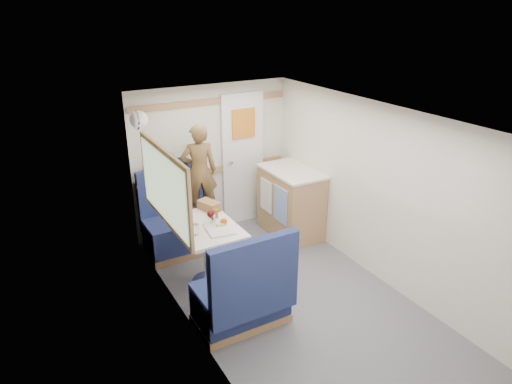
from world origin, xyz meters
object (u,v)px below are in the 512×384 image
bench_far (180,228)px  beer_glass (215,213)px  tray (220,229)px  tumbler_right (212,218)px  dinette_table (206,238)px  galley_counter (291,202)px  bread_loaf (209,206)px  pepper_grinder (211,215)px  wine_glass (210,215)px  tumbler_left (195,230)px  tumbler_mid (189,209)px  person (199,171)px  bench_near (244,299)px  orange_fruit (224,221)px  cheese_block (220,224)px  dome_light (139,120)px  duffel_bag (169,170)px

bench_far → beer_glass: size_ratio=10.45×
tray → tumbler_right: size_ratio=3.19×
dinette_table → galley_counter: (1.47, 0.55, -0.10)m
bread_loaf → pepper_grinder: bearing=-108.7°
wine_glass → tumbler_left: 0.27m
dinette_table → tumbler_right: (0.08, 0.02, 0.21)m
tray → tumbler_left: 0.27m
dinette_table → tumbler_mid: 0.43m
tray → tumbler_left: bearing=177.0°
bench_far → pepper_grinder: 0.89m
person → bench_near: bearing=95.6°
bench_near → bread_loaf: bearing=81.0°
bench_near → pepper_grinder: size_ratio=11.89×
orange_fruit → wine_glass: (-0.11, 0.09, 0.07)m
tumbler_left → person: bearing=64.2°
beer_glass → tray: bearing=-106.4°
galley_counter → bread_loaf: galley_counter is taller
bench_far → cheese_block: bearing=-83.0°
beer_glass → bench_near: bearing=-99.9°
dinette_table → bench_near: (-0.00, -0.86, -0.27)m
person → tray: person is taller
pepper_grinder → bread_loaf: bread_loaf is taller
galley_counter → tray: bearing=-152.7°
beer_glass → dome_light: bearing=127.8°
duffel_bag → pepper_grinder: 1.04m
cheese_block → pepper_grinder: 0.24m
dinette_table → beer_glass: (0.17, 0.12, 0.20)m
galley_counter → tumbler_left: galley_counter is taller
galley_counter → cheese_block: 1.53m
dinette_table → wine_glass: (0.05, -0.03, 0.28)m
bench_far → tumbler_right: (0.08, -0.85, 0.48)m
duffel_bag → bread_loaf: bearing=-65.8°
dome_light → tumbler_mid: 1.14m
bench_near → orange_fruit: bench_near is taller
cheese_block → tumbler_right: bearing=104.9°
dinette_table → bench_near: 0.90m
duffel_bag → tumbler_left: (-0.17, -1.27, -0.23)m
galley_counter → person: size_ratio=0.77×
duffel_bag → tumbler_right: size_ratio=3.99×
dome_light → person: 0.97m
bench_far → orange_fruit: bearing=-80.6°
tumbler_left → beer_glass: (0.35, 0.27, -0.01)m
duffel_bag → dinette_table: bearing=-79.8°
person → tumbler_right: person is taller
bench_near → duffel_bag: bearing=90.2°
dinette_table → orange_fruit: bearing=-35.3°
bench_near → tumbler_left: (-0.18, 0.72, 0.48)m
tray → tumbler_mid: size_ratio=3.57×
orange_fruit → tumbler_mid: tumbler_mid is taller
bench_far → bread_loaf: (0.19, -0.52, 0.47)m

